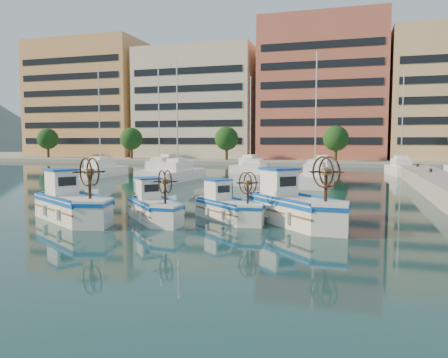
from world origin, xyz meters
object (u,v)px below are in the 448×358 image
Objects in this scene: fishing_boat_a at (71,203)px; fishing_boat_d at (294,205)px; fishing_boat_c at (228,206)px; fishing_boat_b at (154,206)px.

fishing_boat_d is (10.36, 2.16, 0.03)m from fishing_boat_a.
fishing_boat_b is at bearing 150.21° from fishing_boat_c.
fishing_boat_a is 3.98m from fishing_boat_b.
fishing_boat_d is at bearing -46.12° from fishing_boat_a.
fishing_boat_b is (3.81, 1.11, -0.15)m from fishing_boat_a.
fishing_boat_a is 10.58m from fishing_boat_d.
fishing_boat_a is at bearing 148.46° from fishing_boat_c.
fishing_boat_d is (6.55, 1.05, 0.18)m from fishing_boat_b.
fishing_boat_b is 6.63m from fishing_boat_d.
fishing_boat_d is at bearing -51.90° from fishing_boat_c.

